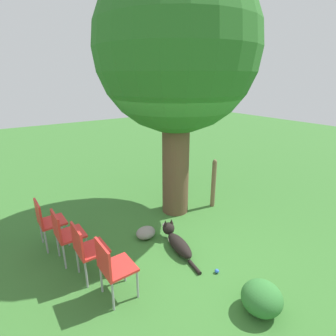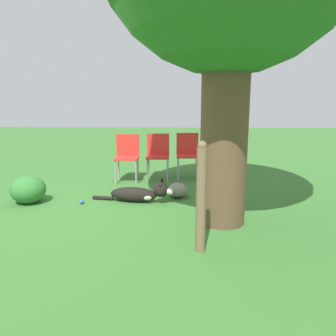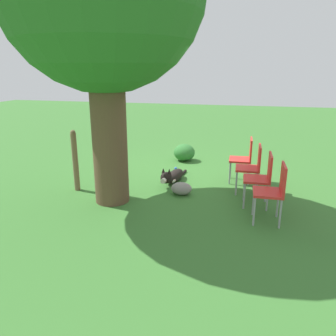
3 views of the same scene
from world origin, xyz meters
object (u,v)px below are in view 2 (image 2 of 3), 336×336
dog (140,194)px  tennis_ball (82,202)px  fence_post (201,197)px  red_chair_0 (127,154)px  red_chair_1 (158,153)px  red_chair_3 (216,151)px  red_chair_2 (188,152)px

dog → tennis_ball: bearing=-162.8°
fence_post → red_chair_0: size_ratio=1.28×
red_chair_1 → fence_post: bearing=10.0°
fence_post → red_chair_3: 3.51m
dog → fence_post: (1.65, 0.81, 0.44)m
red_chair_1 → red_chair_3: bearing=103.4°
red_chair_1 → red_chair_3: same height
red_chair_2 → tennis_ball: 2.48m
dog → red_chair_0: (-1.36, -0.40, 0.39)m
dog → red_chair_2: (-1.67, 0.76, 0.39)m
red_chair_3 → tennis_ball: 2.99m
fence_post → red_chair_1: size_ratio=1.28×
fence_post → red_chair_3: fence_post is taller
dog → red_chair_3: bearing=62.3°
red_chair_2 → red_chair_3: 0.60m
dog → red_chair_3: size_ratio=1.42×
fence_post → red_chair_0: 3.25m
red_chair_0 → red_chair_2: same height
dog → fence_post: 1.90m
red_chair_2 → tennis_ball: size_ratio=13.18×
dog → red_chair_0: red_chair_0 is taller
fence_post → tennis_ball: bearing=-132.2°
red_chair_2 → red_chair_3: size_ratio=1.00×
tennis_ball → dog: bearing=98.5°
dog → fence_post: size_ratio=1.11×
red_chair_1 → red_chair_2: same height
red_chair_1 → red_chair_0: bearing=-76.6°
red_chair_0 → red_chair_2: 1.20m
dog → red_chair_3: red_chair_3 is taller
red_chair_0 → red_chair_1: bearing=103.4°
fence_post → red_chair_2: 3.32m
fence_post → red_chair_1: (-3.17, -0.63, -0.05)m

